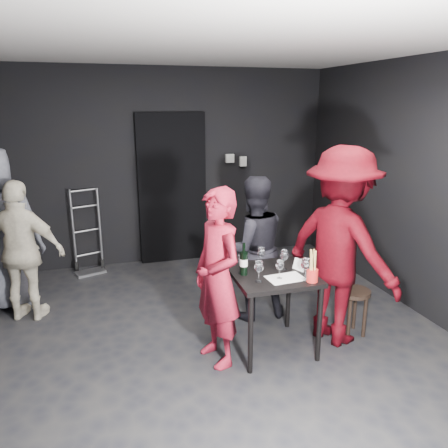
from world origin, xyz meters
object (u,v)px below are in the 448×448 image
object	(u,v)px
tasting_table	(272,283)
wine_bottle	(244,262)
hand_truck	(89,257)
breadstick_cup	(313,266)
server_red	(217,274)
bystander_cream	(23,252)
stool	(353,300)
man_maroon	(342,224)
woman_black	(253,247)

from	to	relation	value
tasting_table	wine_bottle	bearing A→B (deg)	170.34
hand_truck	breadstick_cup	xyz separation A→B (m)	(1.86, -2.77, 0.68)
server_red	bystander_cream	size ratio (longest dim) A/B	1.11
hand_truck	wine_bottle	xyz separation A→B (m)	(1.36, -2.45, 0.65)
tasting_table	breadstick_cup	world-z (taller)	breadstick_cup
tasting_table	stool	bearing A→B (deg)	0.27
server_red	man_maroon	bearing A→B (deg)	76.63
hand_truck	stool	xyz separation A→B (m)	(2.48, -2.49, 0.16)
tasting_table	breadstick_cup	distance (m)	0.44
man_maroon	stool	bearing A→B (deg)	-109.49
server_red	man_maroon	distance (m)	1.25
tasting_table	breadstick_cup	bearing A→B (deg)	-48.25
server_red	wine_bottle	bearing A→B (deg)	93.51
stool	bystander_cream	bearing A→B (deg)	157.39
stool	tasting_table	bearing A→B (deg)	-179.73
man_maroon	breadstick_cup	world-z (taller)	man_maroon
server_red	wine_bottle	size ratio (longest dim) A/B	5.59
stool	wine_bottle	distance (m)	1.23
man_maroon	breadstick_cup	size ratio (longest dim) A/B	7.57
woman_black	server_red	bearing A→B (deg)	51.65
hand_truck	wine_bottle	world-z (taller)	hand_truck
hand_truck	woman_black	world-z (taller)	woman_black
hand_truck	server_red	bearing A→B (deg)	-85.79
hand_truck	bystander_cream	size ratio (longest dim) A/B	0.77
server_red	breadstick_cup	size ratio (longest dim) A/B	5.35
wine_bottle	tasting_table	bearing A→B (deg)	-9.66
woman_black	bystander_cream	distance (m)	2.37
stool	server_red	bearing A→B (deg)	-177.96
tasting_table	hand_truck	bearing A→B (deg)	122.97
stool	server_red	world-z (taller)	server_red
hand_truck	server_red	xyz separation A→B (m)	(1.09, -2.54, 0.61)
woman_black	breadstick_cup	xyz separation A→B (m)	(0.19, -0.95, 0.12)
stool	man_maroon	bearing A→B (deg)	-176.02
stool	breadstick_cup	distance (m)	0.86
stool	server_red	xyz separation A→B (m)	(-1.39, -0.05, 0.45)
man_maroon	bystander_cream	size ratio (longest dim) A/B	1.57
hand_truck	stool	world-z (taller)	hand_truck
wine_bottle	stool	bearing A→B (deg)	-2.05
server_red	bystander_cream	xyz separation A→B (m)	(-1.71, 1.34, -0.08)
breadstick_cup	wine_bottle	bearing A→B (deg)	147.73
server_red	tasting_table	bearing A→B (deg)	79.83
man_maroon	woman_black	bearing A→B (deg)	18.43
tasting_table	bystander_cream	xyz separation A→B (m)	(-2.23, 1.29, 0.09)
man_maroon	tasting_table	bearing A→B (deg)	65.73
stool	breadstick_cup	world-z (taller)	breadstick_cup
stool	woman_black	bearing A→B (deg)	140.28
bystander_cream	breadstick_cup	bearing A→B (deg)	167.76
hand_truck	stool	size ratio (longest dim) A/B	2.42
tasting_table	bystander_cream	distance (m)	2.58
stool	bystander_cream	distance (m)	3.37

